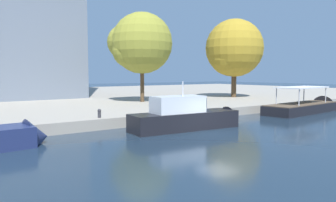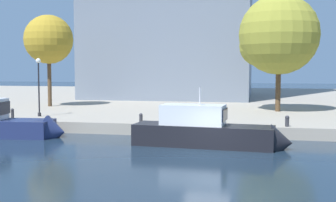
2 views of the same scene
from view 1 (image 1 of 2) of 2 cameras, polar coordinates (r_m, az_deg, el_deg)
ground_plane at (r=22.65m, az=8.65°, el=-5.73°), size 220.00×220.00×0.00m
dock_promenade at (r=52.04m, az=-18.22°, el=0.45°), size 120.00×55.00×0.81m
motor_yacht_1 at (r=24.55m, az=3.83°, el=-3.19°), size 9.58×2.98×4.20m
tour_boat_2 at (r=38.05m, az=22.71°, el=-1.29°), size 11.82×3.93×3.88m
mooring_bollard_1 at (r=25.12m, az=-11.78°, el=-2.05°), size 0.27×0.27×0.67m
mooring_bollard_2 at (r=30.48m, az=5.98°, el=-0.71°), size 0.29×0.29×0.74m
tree_0 at (r=38.73m, az=-5.19°, el=9.81°), size 7.06×7.15×10.33m
tree_2 at (r=46.77m, az=11.14°, el=8.73°), size 7.98×7.98×10.82m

